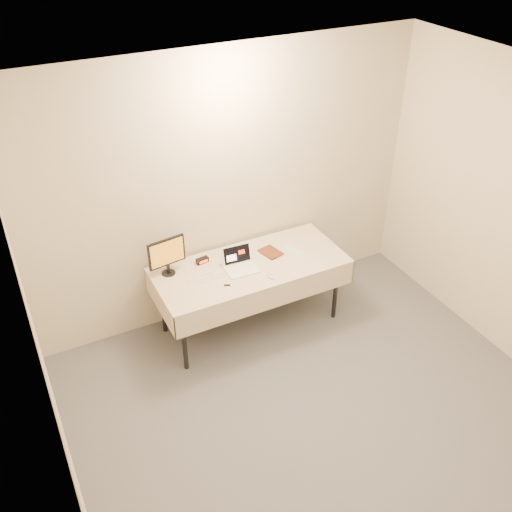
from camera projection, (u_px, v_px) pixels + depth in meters
name	position (u px, v px, depth m)	size (l,w,h in m)	color
ground	(369.00, 479.00, 4.37)	(5.00, 5.00, 0.00)	#535359
back_wall	(229.00, 188.00, 5.46)	(4.00, 0.10, 2.70)	beige
table	(250.00, 270.00, 5.50)	(1.86, 0.81, 0.74)	black
laptop	(240.00, 263.00, 5.40)	(0.31, 0.28, 0.20)	white
monitor	(167.00, 254.00, 5.23)	(0.37, 0.15, 0.38)	black
book	(264.00, 247.00, 5.53)	(0.16, 0.02, 0.22)	#8F3D1A
alarm_clock	(202.00, 260.00, 5.49)	(0.13, 0.07, 0.05)	black
clicker	(270.00, 276.00, 5.30)	(0.05, 0.10, 0.02)	silver
paper_form	(293.00, 250.00, 5.68)	(0.10, 0.25, 0.00)	#B6E5B8
usb_dongle	(227.00, 285.00, 5.19)	(0.06, 0.02, 0.01)	black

